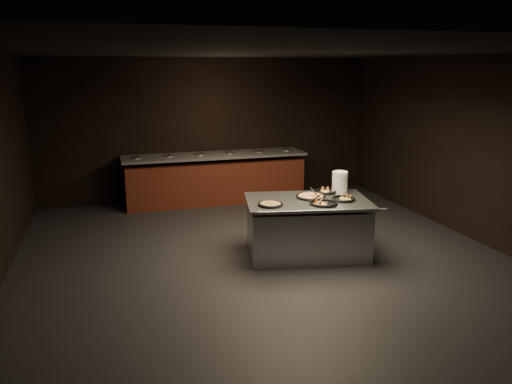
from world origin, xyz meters
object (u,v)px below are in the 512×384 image
serving_counter (307,229)px  pan_cheese_whole (311,196)px  plate_stack (340,182)px  pan_veggie_whole (270,204)px

serving_counter → pan_cheese_whole: (0.09, 0.10, 0.46)m
plate_stack → pan_veggie_whole: plate_stack is taller
pan_veggie_whole → pan_cheese_whole: (0.71, 0.24, 0.00)m
serving_counter → plate_stack: plate_stack is taller
pan_cheese_whole → serving_counter: bearing=-131.3°
plate_stack → pan_veggie_whole: size_ratio=0.90×
pan_cheese_whole → pan_veggie_whole: bearing=-161.5°
serving_counter → pan_veggie_whole: 0.78m
serving_counter → pan_veggie_whole: bearing=-156.8°
plate_stack → pan_veggie_whole: (-1.27, -0.44, -0.14)m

